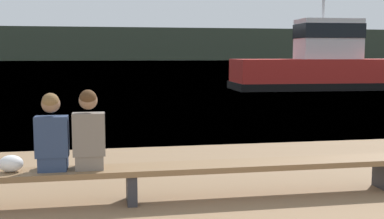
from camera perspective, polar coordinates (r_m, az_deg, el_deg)
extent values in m
plane|color=#5684A3|center=(129.41, -10.06, 5.67)|extent=(240.00, 240.00, 0.00)
cube|color=#384233|center=(145.74, -10.14, 7.63)|extent=(600.00, 12.00, 9.49)
cube|color=brown|center=(6.03, -7.21, -7.13)|extent=(7.48, 0.49, 0.07)
cube|color=#2D2D33|center=(7.14, 21.82, -7.24)|extent=(0.12, 0.42, 0.38)
cube|color=#2D2D33|center=(6.09, -7.18, -9.18)|extent=(0.12, 0.42, 0.38)
cube|color=navy|center=(6.08, -16.11, -6.05)|extent=(0.33, 0.34, 0.17)
cube|color=navy|center=(5.95, -16.28, -3.10)|extent=(0.38, 0.22, 0.49)
sphere|color=#846047|center=(5.90, -16.40, 0.67)|extent=(0.22, 0.22, 0.22)
sphere|color=brown|center=(5.88, -16.43, 0.92)|extent=(0.20, 0.20, 0.20)
cube|color=#70665B|center=(6.05, -12.02, -6.00)|extent=(0.33, 0.34, 0.17)
cube|color=#70665B|center=(5.91, -12.12, -2.88)|extent=(0.38, 0.22, 0.52)
sphere|color=#846047|center=(5.86, -12.21, 1.07)|extent=(0.22, 0.22, 0.22)
sphere|color=#472D19|center=(5.84, -12.22, 1.32)|extent=(0.20, 0.20, 0.20)
ellipsoid|color=white|center=(6.10, -20.67, -6.02)|extent=(0.28, 0.21, 0.20)
cube|color=red|center=(26.28, 14.81, 4.08)|extent=(9.14, 3.43, 1.58)
cube|color=black|center=(26.31, 14.77, 2.78)|extent=(9.32, 3.56, 0.38)
cube|color=silver|center=(26.45, 15.84, 8.01)|extent=(3.23, 1.97, 2.07)
cube|color=black|center=(26.46, 15.86, 8.91)|extent=(3.29, 2.03, 0.74)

